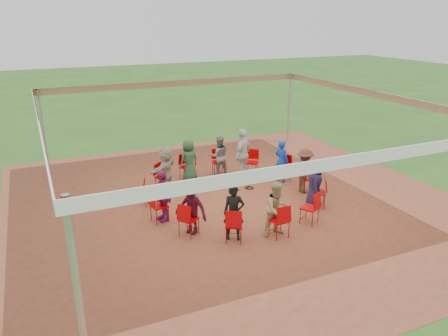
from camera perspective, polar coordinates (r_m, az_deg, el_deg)
name	(u,v)px	position (r m, az deg, el deg)	size (l,w,h in m)	color
ground	(234,201)	(13.29, 1.38, -4.39)	(80.00, 80.00, 0.00)	#29561A
dirt_patch	(234,201)	(13.29, 1.38, -4.37)	(13.00, 13.00, 0.00)	brown
tent	(235,125)	(12.53, 1.46, 5.59)	(10.33, 10.33, 3.00)	#B2B2B7
chair_0	(307,178)	(14.12, 10.84, -1.33)	(0.42, 0.44, 0.90)	#BD0002
chair_1	(283,168)	(14.94, 7.75, 0.00)	(0.42, 0.44, 0.90)	#BD0002
chair_2	(252,163)	(15.38, 3.67, 0.71)	(0.42, 0.44, 0.90)	#BD0002
chair_3	(218,162)	(15.39, -0.73, 0.76)	(0.42, 0.44, 0.90)	#BD0002
chair_4	(187,167)	(14.95, -4.84, 0.13)	(0.42, 0.44, 0.90)	#BD0002
chair_5	(163,177)	(14.14, -7.98, -1.14)	(0.42, 0.44, 0.90)	#BD0002
chair_6	(152,191)	(13.09, -9.43, -2.92)	(0.42, 0.44, 0.90)	#BD0002
chair_7	(159,206)	(12.01, -8.45, -4.95)	(0.42, 0.44, 0.90)	#BD0002
chair_8	(189,219)	(11.19, -4.64, -6.69)	(0.42, 0.44, 0.90)	#BD0002
chair_9	(234,225)	(10.87, 1.28, -7.45)	(0.42, 0.44, 0.90)	#BD0002
chair_10	(279,221)	(11.17, 7.23, -6.82)	(0.42, 0.44, 0.90)	#BD0002
chair_11	(310,208)	(11.99, 11.13, -5.16)	(0.42, 0.44, 0.90)	#BD0002
chair_12	(318,193)	(13.06, 12.22, -3.15)	(0.42, 0.44, 0.90)	#BD0002
person_seated_0	(305,171)	(13.97, 10.48, -0.34)	(0.93, 0.46, 1.44)	#523023
person_seated_1	(282,161)	(14.76, 7.52, 0.89)	(0.52, 0.34, 1.44)	#0E34AD
person_seated_2	(219,156)	(15.19, -0.65, 1.60)	(0.70, 0.40, 1.44)	slate
person_seated_3	(189,160)	(14.77, -4.60, 1.02)	(0.70, 0.39, 1.44)	#254D2F
person_seated_4	(166,169)	(13.99, -7.61, -0.15)	(1.33, 0.50, 1.44)	#A39F8F
person_seated_5	(163,196)	(11.95, -7.99, -3.62)	(0.84, 0.43, 1.44)	#921B5F
person_seated_6	(191,208)	(11.16, -4.33, -5.19)	(0.93, 0.46, 1.44)	#380817
person_seated_7	(234,213)	(10.85, 1.30, -5.87)	(0.52, 0.34, 1.44)	black
person_seated_8	(277,209)	(11.15, 6.96, -5.32)	(0.70, 0.40, 1.44)	tan
person_seated_9	(315,184)	(12.96, 11.77, -2.00)	(0.70, 0.39, 1.44)	#1D1838
standing_person	(243,154)	(14.81, 2.44, 1.80)	(1.04, 0.53, 1.77)	silver
cable_coil	(249,188)	(14.29, 3.33, -2.61)	(0.32, 0.32, 0.03)	black
laptop	(300,173)	(13.91, 9.88, -0.61)	(0.28, 0.33, 0.22)	#B7B7BC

